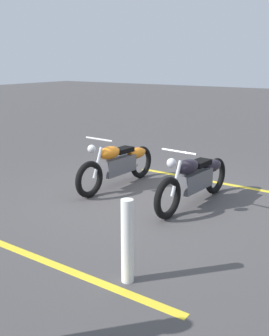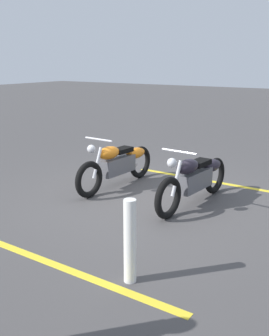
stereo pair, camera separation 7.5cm
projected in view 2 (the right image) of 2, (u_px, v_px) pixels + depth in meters
ground_plane at (145, 199)px, 7.12m from camera, size 60.00×60.00×0.00m
motorcycle_bright_foreground at (118, 163)px, 7.72m from camera, size 2.23×0.62×1.04m
motorcycle_dark_foreground at (195, 178)px, 6.76m from camera, size 2.23×0.62×1.04m
bollard_post at (130, 241)px, 4.34m from camera, size 0.14×0.14×0.97m
parking_stripe_near at (207, 181)px, 8.18m from camera, size 0.17×3.20×0.01m
parking_stripe_mid at (68, 270)px, 4.70m from camera, size 0.17×3.20×0.01m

